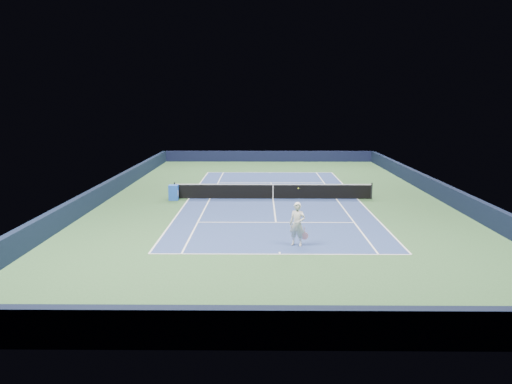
{
  "coord_description": "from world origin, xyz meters",
  "views": [
    {
      "loc": [
        -0.81,
        -31.86,
        6.36
      ],
      "look_at": [
        -1.08,
        -3.0,
        1.0
      ],
      "focal_mm": 35.0,
      "sensor_mm": 36.0,
      "label": 1
    }
  ],
  "objects": [
    {
      "name": "tennis_player",
      "position": [
        0.81,
        -10.59,
        0.97
      ],
      "size": [
        0.91,
        1.38,
        2.42
      ],
      "color": "silver",
      "rests_on": "ground"
    },
    {
      "name": "baseline_far",
      "position": [
        0.0,
        11.88,
        0.01
      ],
      "size": [
        10.97,
        0.08,
        0.0
      ],
      "primitive_type": "cube",
      "color": "white",
      "rests_on": "ground"
    },
    {
      "name": "sideline_doubles_right",
      "position": [
        5.49,
        0.0,
        0.01
      ],
      "size": [
        0.08,
        23.77,
        0.0
      ],
      "primitive_type": "cube",
      "color": "white",
      "rests_on": "ground"
    },
    {
      "name": "court_surface",
      "position": [
        0.0,
        0.0,
        0.0
      ],
      "size": [
        10.97,
        23.77,
        0.01
      ],
      "primitive_type": "cube",
      "color": "navy",
      "rests_on": "ground"
    },
    {
      "name": "wall_right",
      "position": [
        10.82,
        0.0,
        0.55
      ],
      "size": [
        0.35,
        40.0,
        1.1
      ],
      "primitive_type": "cube",
      "color": "black",
      "rests_on": "ground"
    },
    {
      "name": "sideline_singles_left",
      "position": [
        -4.12,
        0.0,
        0.01
      ],
      "size": [
        0.08,
        23.77,
        0.0
      ],
      "primitive_type": "cube",
      "color": "white",
      "rests_on": "ground"
    },
    {
      "name": "center_mark_far",
      "position": [
        0.0,
        11.73,
        0.01
      ],
      "size": [
        0.08,
        0.3,
        0.0
      ],
      "primitive_type": "cube",
      "color": "white",
      "rests_on": "ground"
    },
    {
      "name": "sponsor_cube",
      "position": [
        -6.4,
        -0.49,
        0.49
      ],
      "size": [
        0.63,
        0.57,
        0.98
      ],
      "color": "blue",
      "rests_on": "ground"
    },
    {
      "name": "tennis_net",
      "position": [
        0.0,
        0.0,
        0.5
      ],
      "size": [
        12.9,
        0.1,
        1.07
      ],
      "color": "black",
      "rests_on": "ground"
    },
    {
      "name": "service_line_far",
      "position": [
        0.0,
        6.4,
        0.01
      ],
      "size": [
        8.23,
        0.08,
        0.0
      ],
      "primitive_type": "cube",
      "color": "white",
      "rests_on": "ground"
    },
    {
      "name": "service_line_near",
      "position": [
        0.0,
        -6.4,
        0.01
      ],
      "size": [
        8.23,
        0.08,
        0.0
      ],
      "primitive_type": "cube",
      "color": "white",
      "rests_on": "ground"
    },
    {
      "name": "center_mark_near",
      "position": [
        0.0,
        -11.73,
        0.01
      ],
      "size": [
        0.08,
        0.3,
        0.0
      ],
      "primitive_type": "cube",
      "color": "white",
      "rests_on": "ground"
    },
    {
      "name": "baseline_near",
      "position": [
        0.0,
        -11.88,
        0.01
      ],
      "size": [
        10.97,
        0.08,
        0.0
      ],
      "primitive_type": "cube",
      "color": "white",
      "rests_on": "ground"
    },
    {
      "name": "wall_far",
      "position": [
        0.0,
        19.82,
        0.55
      ],
      "size": [
        22.0,
        0.35,
        1.1
      ],
      "primitive_type": "cube",
      "color": "black",
      "rests_on": "ground"
    },
    {
      "name": "wall_near",
      "position": [
        0.0,
        -19.82,
        0.55
      ],
      "size": [
        22.0,
        0.35,
        1.1
      ],
      "primitive_type": "cube",
      "color": "black",
      "rests_on": "ground"
    },
    {
      "name": "sideline_doubles_left",
      "position": [
        -5.49,
        0.0,
        0.01
      ],
      "size": [
        0.08,
        23.77,
        0.0
      ],
      "primitive_type": "cube",
      "color": "white",
      "rests_on": "ground"
    },
    {
      "name": "wall_left",
      "position": [
        -10.82,
        0.0,
        0.55
      ],
      "size": [
        0.35,
        40.0,
        1.1
      ],
      "primitive_type": "cube",
      "color": "black",
      "rests_on": "ground"
    },
    {
      "name": "ground",
      "position": [
        0.0,
        0.0,
        0.0
      ],
      "size": [
        40.0,
        40.0,
        0.0
      ],
      "primitive_type": "plane",
      "color": "#2C502C",
      "rests_on": "ground"
    },
    {
      "name": "center_service_line",
      "position": [
        0.0,
        0.0,
        0.01
      ],
      "size": [
        0.08,
        12.8,
        0.0
      ],
      "primitive_type": "cube",
      "color": "white",
      "rests_on": "ground"
    },
    {
      "name": "sideline_singles_right",
      "position": [
        4.12,
        0.0,
        0.01
      ],
      "size": [
        0.08,
        23.77,
        0.0
      ],
      "primitive_type": "cube",
      "color": "white",
      "rests_on": "ground"
    }
  ]
}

